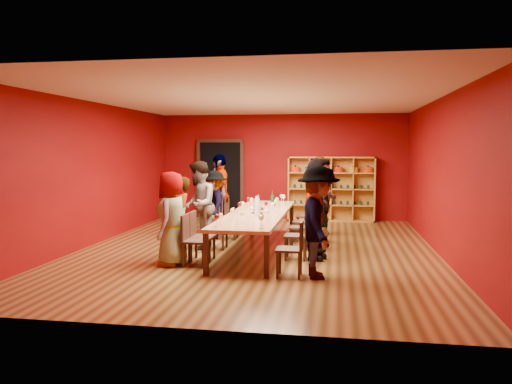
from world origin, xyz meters
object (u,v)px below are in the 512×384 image
chair_person_left_4 (231,213)px  chair_person_right_2 (304,224)px  shelving_unit (331,186)px  chair_person_left_1 (198,233)px  person_right_4 (322,196)px  chair_person_left_2 (213,224)px  person_left_3 (214,205)px  tasting_table (258,215)px  chair_person_left_3 (225,217)px  person_right_0 (318,222)px  person_right_1 (315,215)px  person_left_4 (220,194)px  chair_person_left_0 (191,237)px  chair_person_right_0 (294,246)px  person_left_0 (172,219)px  person_left_1 (180,218)px  person_left_2 (199,205)px  person_right_2 (319,204)px  spittoon_bowl (257,210)px  chair_person_right_4 (309,213)px  chair_person_right_1 (300,232)px  chair_person_right_3 (306,219)px  wine_bottle (272,199)px  person_right_3 (318,206)px

chair_person_left_4 → chair_person_right_2: bearing=-39.7°
shelving_unit → chair_person_left_4: 3.50m
chair_person_left_1 → person_right_4: person_right_4 is taller
chair_person_left_2 → person_left_3: person_left_3 is taller
tasting_table → chair_person_left_3: (-0.91, 1.05, -0.20)m
person_right_0 → chair_person_right_2: person_right_0 is taller
person_right_1 → tasting_table: bearing=72.2°
person_left_4 → chair_person_left_1: bearing=-15.4°
chair_person_left_0 → chair_person_right_0: size_ratio=1.00×
person_left_0 → person_right_0: 2.58m
chair_person_left_0 → person_left_1: size_ratio=0.59×
person_left_2 → person_left_3: 1.13m
person_right_2 → spittoon_bowl: size_ratio=6.56×
tasting_table → chair_person_right_4: 2.16m
chair_person_left_4 → chair_person_right_1: 3.08m
chair_person_right_3 → wine_bottle: (-0.81, 0.48, 0.37)m
person_left_3 → chair_person_left_4: 0.77m
chair_person_left_4 → person_left_4: 0.53m
shelving_unit → chair_person_left_3: (-2.31, -3.26, -0.49)m
chair_person_right_1 → spittoon_bowl: 1.17m
chair_person_left_2 → chair_person_left_4: size_ratio=1.00×
chair_person_right_0 → chair_person_right_3: size_ratio=1.00×
chair_person_right_4 → person_right_4: (0.30, -0.00, 0.42)m
person_left_2 → person_right_0: bearing=41.6°
person_right_4 → wine_bottle: size_ratio=6.01×
shelving_unit → chair_person_left_4: (-2.31, -2.58, -0.49)m
tasting_table → chair_person_right_4: chair_person_right_4 is taller
chair_person_left_3 → person_right_3: size_ratio=0.57×
chair_person_left_3 → person_right_1: 2.78m
shelving_unit → person_left_1: size_ratio=1.58×
chair_person_left_4 → person_right_3: person_right_3 is taller
person_right_3 → person_right_4: (0.05, 0.92, 0.14)m
chair_person_right_4 → chair_person_left_4: bearing=-173.3°
chair_person_left_1 → person_left_3: (-0.25, 2.18, 0.27)m
person_left_4 → person_right_3: person_left_4 is taller
person_left_0 → person_left_2: person_left_2 is taller
shelving_unit → person_right_1: 5.08m
person_right_0 → person_right_2: bearing=-6.3°
person_right_1 → person_right_4: person_right_4 is taller
person_left_4 → chair_person_right_0: (2.10, -3.73, -0.45)m
chair_person_right_4 → spittoon_bowl: size_ratio=3.17×
person_left_2 → chair_person_right_0: person_left_2 is taller
chair_person_right_4 → person_right_4: size_ratio=0.48×
tasting_table → chair_person_left_4: (-0.91, 1.73, -0.20)m
person_left_0 → spittoon_bowl: bearing=139.8°
chair_person_right_3 → chair_person_right_4: same height
wine_bottle → chair_person_right_3: bearing=-30.6°
tasting_table → person_left_1: bearing=-137.9°
person_right_1 → person_right_4: (0.04, 2.70, 0.10)m
chair_person_left_3 → person_left_3: size_ratio=0.58×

